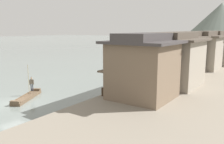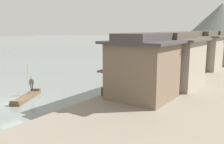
# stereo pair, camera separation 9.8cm
# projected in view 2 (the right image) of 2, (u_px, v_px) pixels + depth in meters

# --- Properties ---
(ground_plane) EXTENTS (400.00, 400.00, 0.00)m
(ground_plane) POSITION_uv_depth(u_px,v_px,m) (12.00, 103.00, 24.41)
(ground_plane) COLOR gray
(boat_foreground_poled) EXTENTS (3.42, 5.08, 0.53)m
(boat_foreground_poled) POSITION_uv_depth(u_px,v_px,m) (27.00, 97.00, 25.82)
(boat_foreground_poled) COLOR brown
(boat_foreground_poled) RESTS_ON ground
(boatman_person) EXTENTS (0.41, 0.49, 3.04)m
(boatman_person) POSITION_uv_depth(u_px,v_px,m) (31.00, 82.00, 26.88)
(boatman_person) COLOR black
(boatman_person) RESTS_ON boat_foreground_poled
(boat_moored_nearest) EXTENTS (4.36, 4.70, 0.47)m
(boat_moored_nearest) POSITION_uv_depth(u_px,v_px,m) (171.00, 55.00, 67.08)
(boat_moored_nearest) COLOR brown
(boat_moored_nearest) RESTS_ON ground
(boat_moored_second) EXTENTS (4.56, 4.19, 0.79)m
(boat_moored_second) POSITION_uv_depth(u_px,v_px,m) (147.00, 64.00, 49.77)
(boat_moored_second) COLOR #423328
(boat_moored_second) RESTS_ON ground
(boat_moored_third) EXTENTS (1.25, 4.10, 0.37)m
(boat_moored_third) POSITION_uv_depth(u_px,v_px,m) (177.00, 67.00, 46.96)
(boat_moored_third) COLOR #33281E
(boat_moored_third) RESTS_ON ground
(boat_moored_far) EXTENTS (1.34, 4.92, 0.41)m
(boat_moored_far) POSITION_uv_depth(u_px,v_px,m) (204.00, 58.00, 60.69)
(boat_moored_far) COLOR #232326
(boat_moored_far) RESTS_ON ground
(house_waterfront_nearest) EXTENTS (6.52, 6.29, 6.14)m
(house_waterfront_nearest) POSITION_uv_depth(u_px,v_px,m) (143.00, 67.00, 22.47)
(house_waterfront_nearest) COLOR #75604C
(house_waterfront_nearest) RESTS_ON riverbank_right
(house_waterfront_second) EXTENTS (7.03, 7.27, 6.14)m
(house_waterfront_second) POSITION_uv_depth(u_px,v_px,m) (173.00, 59.00, 27.85)
(house_waterfront_second) COLOR gray
(house_waterfront_second) RESTS_ON riverbank_right
(house_waterfront_tall) EXTENTS (5.28, 7.46, 6.14)m
(house_waterfront_tall) POSITION_uv_depth(u_px,v_px,m) (186.00, 54.00, 34.14)
(house_waterfront_tall) COLOR gray
(house_waterfront_tall) RESTS_ON riverbank_right
(house_waterfront_narrow) EXTENTS (6.35, 6.90, 6.14)m
(house_waterfront_narrow) POSITION_uv_depth(u_px,v_px,m) (203.00, 50.00, 39.46)
(house_waterfront_narrow) COLOR gray
(house_waterfront_narrow) RESTS_ON riverbank_right
(house_waterfront_far) EXTENTS (6.76, 7.31, 6.14)m
(house_waterfront_far) POSITION_uv_depth(u_px,v_px,m) (214.00, 48.00, 44.80)
(house_waterfront_far) COLOR gray
(house_waterfront_far) RESTS_ON riverbank_right
(mooring_post_dock_near) EXTENTS (0.20, 0.20, 0.84)m
(mooring_post_dock_near) POSITION_uv_depth(u_px,v_px,m) (102.00, 92.00, 23.50)
(mooring_post_dock_near) COLOR #473828
(mooring_post_dock_near) RESTS_ON riverbank_right
(mooring_post_dock_mid) EXTENTS (0.20, 0.20, 0.82)m
(mooring_post_dock_mid) POSITION_uv_depth(u_px,v_px,m) (141.00, 78.00, 29.83)
(mooring_post_dock_mid) COLOR #473828
(mooring_post_dock_mid) RESTS_ON riverbank_right
(stone_bridge) EXTENTS (24.56, 2.40, 4.78)m
(stone_bridge) POSITION_uv_depth(u_px,v_px,m) (199.00, 42.00, 76.97)
(stone_bridge) COLOR gray
(stone_bridge) RESTS_ON ground
(hill_far_centre) EXTENTS (42.96, 42.96, 20.95)m
(hill_far_centre) POSITION_uv_depth(u_px,v_px,m) (221.00, 23.00, 127.91)
(hill_far_centre) COLOR slate
(hill_far_centre) RESTS_ON ground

